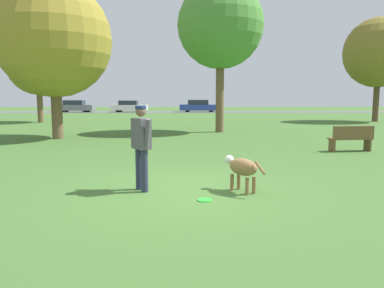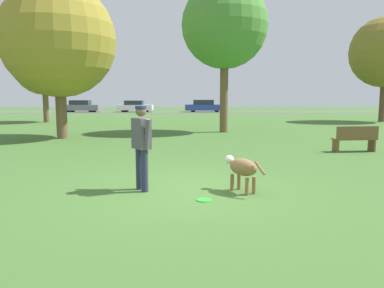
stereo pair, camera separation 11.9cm
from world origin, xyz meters
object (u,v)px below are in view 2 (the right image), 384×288
(person, at_px, (141,141))
(frisbee, at_px, (204,200))
(tree_far_left, at_px, (44,64))
(parked_car_blue, at_px, (204,106))
(dog, at_px, (242,168))
(tree_near_left, at_px, (58,40))
(park_bench, at_px, (355,138))
(parked_car_white, at_px, (135,106))
(tree_mid_center, at_px, (225,26))
(parked_car_grey, at_px, (81,106))

(person, bearing_deg, frisbee, 24.23)
(tree_far_left, relative_size, parked_car_blue, 1.32)
(dog, xyz_separation_m, tree_far_left, (-10.93, 19.47, 3.53))
(dog, distance_m, tree_near_left, 11.77)
(dog, relative_size, tree_near_left, 0.14)
(park_bench, bearing_deg, parked_car_white, -76.01)
(tree_near_left, height_order, park_bench, tree_near_left)
(dog, bearing_deg, tree_near_left, 0.19)
(tree_mid_center, distance_m, park_bench, 9.16)
(parked_car_grey, relative_size, park_bench, 3.02)
(tree_far_left, distance_m, parked_car_grey, 18.22)
(frisbee, bearing_deg, tree_mid_center, 83.11)
(tree_far_left, bearing_deg, person, -64.90)
(tree_near_left, distance_m, tree_far_left, 11.25)
(tree_far_left, height_order, tree_mid_center, tree_mid_center)
(dog, distance_m, parked_car_grey, 39.58)
(person, xyz_separation_m, dog, (1.87, -0.13, -0.49))
(frisbee, bearing_deg, parked_car_grey, 108.69)
(dog, bearing_deg, parked_car_grey, -14.73)
(parked_car_white, bearing_deg, park_bench, -68.55)
(tree_mid_center, bearing_deg, tree_near_left, -158.37)
(person, xyz_separation_m, tree_mid_center, (2.67, 11.90, 4.28))
(tree_mid_center, xyz_separation_m, parked_car_white, (-8.03, 25.21, -4.56))
(person, distance_m, parked_car_grey, 38.85)
(park_bench, bearing_deg, tree_mid_center, -68.48)
(person, height_order, frisbee, person)
(person, relative_size, tree_mid_center, 0.22)
(dog, xyz_separation_m, parked_car_blue, (0.92, 37.34, 0.23))
(tree_mid_center, height_order, parked_car_white, tree_mid_center)
(tree_mid_center, bearing_deg, tree_far_left, 147.62)
(tree_far_left, distance_m, parked_car_blue, 21.70)
(parked_car_grey, xyz_separation_m, parked_car_blue, (14.43, 0.14, 0.02))
(parked_car_grey, bearing_deg, frisbee, -69.61)
(tree_near_left, distance_m, park_bench, 12.10)
(frisbee, distance_m, tree_mid_center, 13.73)
(dog, xyz_separation_m, park_bench, (4.39, 5.09, -0.00))
(person, height_order, park_bench, person)
(person, bearing_deg, parked_car_white, 154.23)
(frisbee, relative_size, tree_far_left, 0.04)
(frisbee, xyz_separation_m, park_bench, (5.12, 5.67, 0.44))
(frisbee, height_order, tree_near_left, tree_near_left)
(person, distance_m, tree_mid_center, 12.93)
(parked_car_blue, bearing_deg, park_bench, -81.44)
(person, xyz_separation_m, parked_car_grey, (-11.63, 37.07, -0.27))
(parked_car_grey, height_order, parked_car_blue, parked_car_blue)
(tree_mid_center, distance_m, parked_car_white, 26.85)
(frisbee, height_order, parked_car_blue, parked_car_blue)
(dog, height_order, tree_near_left, tree_near_left)
(frisbee, relative_size, tree_mid_center, 0.03)
(parked_car_grey, bearing_deg, person, -70.88)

